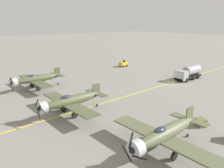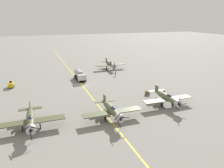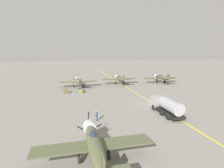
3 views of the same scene
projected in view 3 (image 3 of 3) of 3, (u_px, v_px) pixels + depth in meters
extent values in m
plane|color=gray|center=(155.00, 104.00, 36.95)|extent=(400.00, 400.00, 0.00)
cube|color=yellow|center=(155.00, 104.00, 36.95)|extent=(0.30, 160.00, 0.01)
ellipsoid|color=#525739|center=(95.00, 146.00, 16.69)|extent=(1.50, 9.50, 1.42)
cylinder|color=#B7B7BC|center=(90.00, 127.00, 20.95)|extent=(1.57, 0.90, 1.58)
ellipsoid|color=#232D3D|center=(93.00, 135.00, 17.68)|extent=(0.80, 1.70, 0.76)
cube|color=#525739|center=(94.00, 145.00, 17.48)|extent=(12.00, 2.10, 0.16)
cube|color=#525739|center=(103.00, 165.00, 12.64)|extent=(0.14, 1.30, 1.60)
sphere|color=black|center=(89.00, 125.00, 21.42)|extent=(0.56, 0.56, 0.56)
cube|color=black|center=(83.00, 130.00, 21.35)|extent=(1.51, 0.06, 1.12)
cube|color=black|center=(96.00, 127.00, 21.67)|extent=(1.64, 0.06, 0.87)
cube|color=black|center=(88.00, 119.00, 21.25)|extent=(0.29, 0.06, 1.76)
cylinder|color=black|center=(79.00, 153.00, 17.25)|extent=(0.14, 0.14, 1.26)
cylinder|color=black|center=(79.00, 159.00, 17.36)|extent=(0.22, 0.90, 0.90)
cylinder|color=black|center=(108.00, 149.00, 17.94)|extent=(0.14, 0.14, 1.26)
cylinder|color=black|center=(108.00, 155.00, 18.05)|extent=(0.22, 0.90, 0.90)
ellipsoid|color=#4D5233|center=(162.00, 77.00, 62.01)|extent=(1.50, 9.50, 1.42)
cylinder|color=#B7B7BC|center=(156.00, 76.00, 66.26)|extent=(1.57, 0.90, 1.58)
ellipsoid|color=#232D3D|center=(160.00, 75.00, 63.00)|extent=(0.80, 1.70, 0.76)
cube|color=#4D5233|center=(161.00, 78.00, 62.79)|extent=(12.00, 2.10, 0.16)
cube|color=#4D5233|center=(168.00, 79.00, 58.07)|extent=(4.40, 1.10, 0.12)
cube|color=#4D5233|center=(168.00, 77.00, 57.95)|extent=(0.14, 1.30, 1.60)
sphere|color=black|center=(155.00, 76.00, 66.74)|extent=(0.56, 0.56, 0.56)
cube|color=black|center=(154.00, 75.00, 66.49)|extent=(1.66, 0.06, 0.82)
cube|color=black|center=(156.00, 78.00, 66.92)|extent=(0.34, 0.06, 1.75)
cube|color=black|center=(157.00, 74.00, 66.81)|extent=(1.49, 0.06, 1.16)
cylinder|color=black|center=(157.00, 80.00, 62.56)|extent=(0.14, 0.14, 1.26)
cylinder|color=black|center=(157.00, 82.00, 62.67)|extent=(0.22, 0.90, 0.90)
cylinder|color=black|center=(165.00, 80.00, 63.26)|extent=(0.14, 0.14, 1.26)
cylinder|color=black|center=(164.00, 81.00, 63.37)|extent=(0.22, 0.90, 0.90)
cylinder|color=black|center=(168.00, 85.00, 58.38)|extent=(0.12, 0.36, 0.36)
ellipsoid|color=#525738|center=(120.00, 78.00, 59.70)|extent=(1.50, 9.50, 1.42)
cylinder|color=#B7B7BC|center=(117.00, 77.00, 63.95)|extent=(1.58, 0.90, 1.58)
ellipsoid|color=#232D3D|center=(119.00, 76.00, 60.69)|extent=(0.80, 1.70, 0.76)
cube|color=#525738|center=(120.00, 79.00, 60.48)|extent=(12.00, 2.10, 0.16)
cube|color=#525738|center=(124.00, 80.00, 55.76)|extent=(4.40, 1.10, 0.12)
cube|color=#525738|center=(124.00, 78.00, 55.64)|extent=(0.14, 1.30, 1.60)
sphere|color=black|center=(116.00, 76.00, 64.43)|extent=(0.56, 0.56, 0.56)
cube|color=black|center=(118.00, 75.00, 64.45)|extent=(1.27, 0.06, 1.39)
cube|color=black|center=(114.00, 76.00, 64.20)|extent=(1.74, 0.06, 0.50)
cube|color=black|center=(117.00, 79.00, 64.64)|extent=(0.67, 0.06, 1.71)
cylinder|color=black|center=(115.00, 81.00, 60.25)|extent=(0.14, 0.14, 1.26)
cylinder|color=black|center=(115.00, 83.00, 60.36)|extent=(0.22, 0.90, 0.90)
cylinder|color=black|center=(124.00, 81.00, 60.95)|extent=(0.14, 0.14, 1.26)
cylinder|color=black|center=(124.00, 82.00, 61.06)|extent=(0.22, 0.90, 0.90)
cylinder|color=black|center=(124.00, 86.00, 56.07)|extent=(0.12, 0.36, 0.36)
ellipsoid|color=#5C6142|center=(78.00, 81.00, 54.33)|extent=(1.50, 9.50, 1.42)
cylinder|color=#B7B7BC|center=(78.00, 79.00, 58.58)|extent=(1.57, 0.90, 1.58)
ellipsoid|color=#232D3D|center=(78.00, 79.00, 55.32)|extent=(0.80, 1.70, 0.76)
cube|color=#5C6142|center=(78.00, 82.00, 55.11)|extent=(12.00, 2.10, 0.16)
cube|color=#5C6142|center=(79.00, 83.00, 50.39)|extent=(4.40, 1.10, 0.12)
cube|color=#5C6142|center=(79.00, 80.00, 50.27)|extent=(0.14, 1.30, 1.60)
sphere|color=black|center=(78.00, 79.00, 59.06)|extent=(0.56, 0.56, 0.56)
cube|color=black|center=(75.00, 80.00, 58.91)|extent=(1.71, 0.06, 0.66)
cube|color=black|center=(80.00, 80.00, 59.31)|extent=(1.39, 0.06, 1.28)
cube|color=black|center=(78.00, 76.00, 58.95)|extent=(0.51, 0.06, 1.74)
cylinder|color=black|center=(73.00, 84.00, 54.88)|extent=(0.14, 0.14, 1.26)
cylinder|color=black|center=(73.00, 86.00, 54.99)|extent=(0.22, 0.90, 0.90)
cylinder|color=black|center=(83.00, 83.00, 55.58)|extent=(0.14, 0.14, 1.26)
cylinder|color=black|center=(83.00, 85.00, 55.69)|extent=(0.22, 0.90, 0.90)
cylinder|color=black|center=(79.00, 90.00, 50.70)|extent=(0.12, 0.36, 0.36)
cube|color=black|center=(166.00, 111.00, 31.15)|extent=(2.25, 8.00, 0.40)
cube|color=#999993|center=(158.00, 102.00, 33.84)|extent=(2.50, 2.08, 2.00)
cylinder|color=#9E9EA3|center=(171.00, 106.00, 29.66)|extent=(2.10, 4.96, 2.10)
cylinder|color=black|center=(154.00, 108.00, 33.27)|extent=(0.30, 1.00, 1.00)
cylinder|color=black|center=(165.00, 107.00, 33.82)|extent=(0.30, 1.00, 1.00)
cylinder|color=black|center=(161.00, 112.00, 30.52)|extent=(0.30, 1.00, 1.00)
cylinder|color=black|center=(173.00, 111.00, 31.07)|extent=(0.30, 1.00, 1.00)
cylinder|color=black|center=(168.00, 117.00, 28.53)|extent=(0.30, 1.00, 1.00)
cylinder|color=black|center=(181.00, 115.00, 29.08)|extent=(0.30, 1.00, 1.00)
cylinder|color=#334256|center=(97.00, 119.00, 27.97)|extent=(0.25, 0.25, 0.80)
cylinder|color=#334256|center=(97.00, 114.00, 27.83)|extent=(0.37, 0.37, 0.67)
sphere|color=tan|center=(97.00, 112.00, 27.75)|extent=(0.22, 0.22, 0.22)
cube|color=brown|center=(66.00, 91.00, 46.85)|extent=(1.65, 1.51, 1.12)
cube|color=brown|center=(81.00, 91.00, 47.25)|extent=(1.51, 1.40, 1.01)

